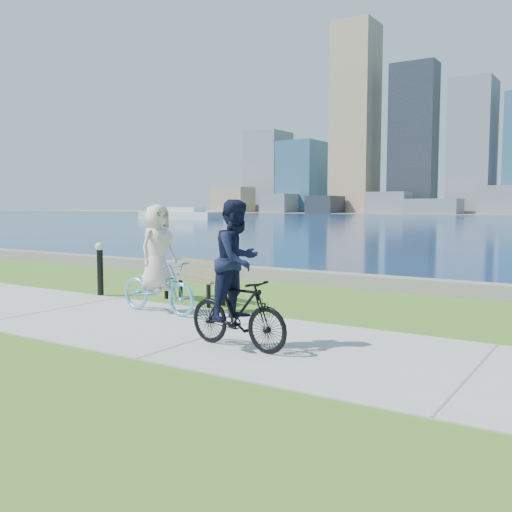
{
  "coord_description": "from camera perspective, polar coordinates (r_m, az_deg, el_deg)",
  "views": [
    {
      "loc": [
        5.5,
        -7.27,
        2.11
      ],
      "look_at": [
        -0.59,
        2.17,
        1.1
      ],
      "focal_mm": 40.0,
      "sensor_mm": 36.0,
      "label": 1
    }
  ],
  "objects": [
    {
      "name": "concrete_path",
      "position": [
        9.35,
        -4.22,
        -7.85
      ],
      "size": [
        80.0,
        3.5,
        0.02
      ],
      "primitive_type": "cube",
      "color": "#999994",
      "rests_on": "ground"
    },
    {
      "name": "ground",
      "position": [
        9.36,
        -4.22,
        -7.91
      ],
      "size": [
        320.0,
        320.0,
        0.0
      ],
      "primitive_type": "plane",
      "color": "#3A641A",
      "rests_on": "ground"
    },
    {
      "name": "cyclist_woman",
      "position": [
        11.16,
        -9.78,
        -1.68
      ],
      "size": [
        0.81,
        1.96,
        2.1
      ],
      "rotation": [
        0.0,
        0.0,
        1.5
      ],
      "color": "#5FB5E7",
      "rests_on": "ground"
    },
    {
      "name": "ferry_near",
      "position": [
        82.94,
        -7.62,
        4.15
      ],
      "size": [
        12.83,
        3.67,
        1.74
      ],
      "color": "silver",
      "rests_on": "ground"
    },
    {
      "name": "cyclist_man",
      "position": [
        8.26,
        -1.9,
        -3.06
      ],
      "size": [
        0.72,
        1.8,
        2.17
      ],
      "rotation": [
        0.0,
        0.0,
        1.48
      ],
      "color": "black",
      "rests_on": "ground"
    },
    {
      "name": "park_bench",
      "position": [
        12.51,
        -5.9,
        -2.05
      ],
      "size": [
        1.83,
        1.0,
        0.9
      ],
      "rotation": [
        0.0,
        0.0,
        -0.24
      ],
      "color": "black",
      "rests_on": "ground"
    },
    {
      "name": "bollard_lamp",
      "position": [
        13.66,
        -15.33,
        -0.91
      ],
      "size": [
        0.2,
        0.2,
        1.25
      ],
      "color": "black",
      "rests_on": "ground"
    },
    {
      "name": "seawall",
      "position": [
        14.68,
        10.52,
        -2.52
      ],
      "size": [
        90.0,
        0.5,
        0.35
      ],
      "primitive_type": "cube",
      "color": "slate",
      "rests_on": "ground"
    }
  ]
}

